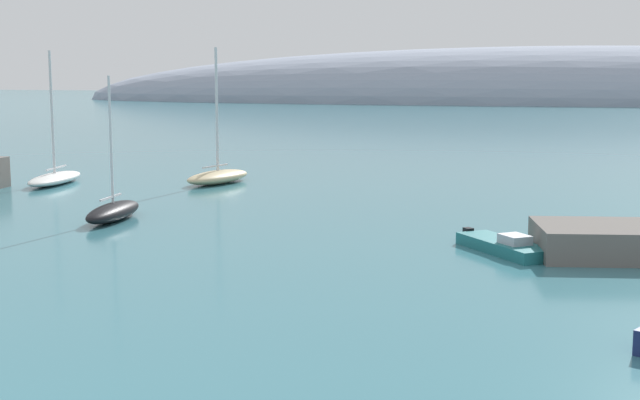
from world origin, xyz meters
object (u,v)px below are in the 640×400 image
at_px(sailboat_black_end_of_line, 113,211).
at_px(sailboat_white_outer_mooring, 55,177).
at_px(motorboat_teal_alongside_breakwater, 504,246).
at_px(sailboat_sand_mid_mooring, 218,175).

bearing_deg(sailboat_black_end_of_line, sailboat_white_outer_mooring, 37.64).
bearing_deg(motorboat_teal_alongside_breakwater, sailboat_black_end_of_line, -137.20).
bearing_deg(sailboat_sand_mid_mooring, sailboat_black_end_of_line, -163.05).
bearing_deg(motorboat_teal_alongside_breakwater, sailboat_white_outer_mooring, -154.89).
relative_size(sailboat_white_outer_mooring, sailboat_black_end_of_line, 1.21).
height_order(sailboat_sand_mid_mooring, motorboat_teal_alongside_breakwater, sailboat_sand_mid_mooring).
height_order(sailboat_white_outer_mooring, motorboat_teal_alongside_breakwater, sailboat_white_outer_mooring).
height_order(sailboat_black_end_of_line, motorboat_teal_alongside_breakwater, sailboat_black_end_of_line).
xyz_separation_m(sailboat_sand_mid_mooring, sailboat_white_outer_mooring, (-11.15, -2.83, -0.08)).
relative_size(sailboat_sand_mid_mooring, motorboat_teal_alongside_breakwater, 1.83).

